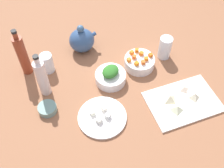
% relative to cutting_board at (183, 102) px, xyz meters
% --- Properties ---
extents(tabletop, '(1.90, 1.90, 0.03)m').
position_rel_cutting_board_xyz_m(tabletop, '(-0.28, 0.19, -0.02)').
color(tabletop, '#935E3F').
rests_on(tabletop, ground).
extents(cutting_board, '(0.33, 0.23, 0.01)m').
position_rel_cutting_board_xyz_m(cutting_board, '(0.00, 0.00, 0.00)').
color(cutting_board, white).
rests_on(cutting_board, tabletop).
extents(plate_tofu, '(0.22, 0.22, 0.01)m').
position_rel_cutting_board_xyz_m(plate_tofu, '(-0.38, 0.06, 0.00)').
color(plate_tofu, white).
rests_on(plate_tofu, tabletop).
extents(bowl_greens, '(0.15, 0.15, 0.05)m').
position_rel_cutting_board_xyz_m(bowl_greens, '(-0.27, 0.25, 0.02)').
color(bowl_greens, white).
rests_on(bowl_greens, tabletop).
extents(bowl_carrots, '(0.15, 0.15, 0.05)m').
position_rel_cutting_board_xyz_m(bowl_carrots, '(-0.09, 0.28, 0.02)').
color(bowl_carrots, white).
rests_on(bowl_carrots, tabletop).
extents(bowl_small_side, '(0.09, 0.09, 0.03)m').
position_rel_cutting_board_xyz_m(bowl_small_side, '(-0.60, 0.19, 0.01)').
color(bowl_small_side, gray).
rests_on(bowl_small_side, tabletop).
extents(teapot, '(0.15, 0.12, 0.16)m').
position_rel_cutting_board_xyz_m(teapot, '(-0.33, 0.51, 0.06)').
color(teapot, '#33527F').
rests_on(teapot, tabletop).
extents(bottle_0, '(0.05, 0.05, 0.27)m').
position_rel_cutting_board_xyz_m(bottle_0, '(-0.64, 0.46, 0.11)').
color(bottle_0, maroon).
rests_on(bottle_0, tabletop).
extents(bottle_1, '(0.05, 0.05, 0.25)m').
position_rel_cutting_board_xyz_m(bottle_1, '(-0.58, 0.30, 0.10)').
color(bottle_1, silver).
rests_on(bottle_1, tabletop).
extents(drinking_glass_0, '(0.07, 0.07, 0.13)m').
position_rel_cutting_board_xyz_m(drinking_glass_0, '(0.06, 0.30, 0.06)').
color(drinking_glass_0, white).
rests_on(drinking_glass_0, tabletop).
extents(drinking_glass_1, '(0.06, 0.06, 0.11)m').
position_rel_cutting_board_xyz_m(drinking_glass_1, '(-0.53, 0.43, 0.05)').
color(drinking_glass_1, white).
rests_on(drinking_glass_1, tabletop).
extents(carrot_cube_0, '(0.02, 0.02, 0.02)m').
position_rel_cutting_board_xyz_m(carrot_cube_0, '(-0.04, 0.28, 0.06)').
color(carrot_cube_0, orange).
rests_on(carrot_cube_0, bowl_carrots).
extents(carrot_cube_1, '(0.02, 0.02, 0.02)m').
position_rel_cutting_board_xyz_m(carrot_cube_1, '(-0.07, 0.26, 0.06)').
color(carrot_cube_1, orange).
rests_on(carrot_cube_1, bowl_carrots).
extents(carrot_cube_2, '(0.02, 0.02, 0.02)m').
position_rel_cutting_board_xyz_m(carrot_cube_2, '(-0.09, 0.25, 0.06)').
color(carrot_cube_2, orange).
rests_on(carrot_cube_2, bowl_carrots).
extents(carrot_cube_3, '(0.03, 0.03, 0.02)m').
position_rel_cutting_board_xyz_m(carrot_cube_3, '(-0.07, 0.31, 0.06)').
color(carrot_cube_3, orange).
rests_on(carrot_cube_3, bowl_carrots).
extents(carrot_cube_4, '(0.03, 0.03, 0.02)m').
position_rel_cutting_board_xyz_m(carrot_cube_4, '(-0.12, 0.30, 0.06)').
color(carrot_cube_4, orange).
rests_on(carrot_cube_4, bowl_carrots).
extents(carrot_cube_5, '(0.02, 0.02, 0.02)m').
position_rel_cutting_board_xyz_m(carrot_cube_5, '(-0.09, 0.34, 0.06)').
color(carrot_cube_5, orange).
rests_on(carrot_cube_5, bowl_carrots).
extents(carrot_cube_6, '(0.02, 0.02, 0.02)m').
position_rel_cutting_board_xyz_m(carrot_cube_6, '(-0.13, 0.25, 0.06)').
color(carrot_cube_6, orange).
rests_on(carrot_cube_6, bowl_carrots).
extents(carrot_cube_7, '(0.02, 0.02, 0.02)m').
position_rel_cutting_board_xyz_m(carrot_cube_7, '(-0.12, 0.33, 0.06)').
color(carrot_cube_7, orange).
rests_on(carrot_cube_7, bowl_carrots).
extents(carrot_cube_8, '(0.02, 0.02, 0.02)m').
position_rel_cutting_board_xyz_m(carrot_cube_8, '(-0.15, 0.29, 0.06)').
color(carrot_cube_8, orange).
rests_on(carrot_cube_8, bowl_carrots).
extents(chopped_greens_mound, '(0.11, 0.11, 0.04)m').
position_rel_cutting_board_xyz_m(chopped_greens_mound, '(-0.27, 0.25, 0.07)').
color(chopped_greens_mound, '#307627').
rests_on(chopped_greens_mound, bowl_greens).
extents(tofu_cube_0, '(0.02, 0.02, 0.02)m').
position_rel_cutting_board_xyz_m(tofu_cube_0, '(-0.41, 0.09, 0.02)').
color(tofu_cube_0, white).
rests_on(tofu_cube_0, plate_tofu).
extents(tofu_cube_1, '(0.03, 0.03, 0.02)m').
position_rel_cutting_board_xyz_m(tofu_cube_1, '(-0.36, 0.09, 0.02)').
color(tofu_cube_1, white).
rests_on(tofu_cube_1, plate_tofu).
extents(tofu_cube_2, '(0.03, 0.03, 0.02)m').
position_rel_cutting_board_xyz_m(tofu_cube_2, '(-0.36, 0.05, 0.02)').
color(tofu_cube_2, white).
rests_on(tofu_cube_2, plate_tofu).
extents(tofu_cube_3, '(0.03, 0.03, 0.02)m').
position_rel_cutting_board_xyz_m(tofu_cube_3, '(-0.40, 0.04, 0.02)').
color(tofu_cube_3, white).
rests_on(tofu_cube_3, plate_tofu).
extents(dumpling_0, '(0.04, 0.04, 0.02)m').
position_rel_cutting_board_xyz_m(dumpling_0, '(0.04, 0.06, 0.02)').
color(dumpling_0, beige).
rests_on(dumpling_0, cutting_board).
extents(dumpling_1, '(0.05, 0.05, 0.03)m').
position_rel_cutting_board_xyz_m(dumpling_1, '(0.06, -0.00, 0.02)').
color(dumpling_1, beige).
rests_on(dumpling_1, cutting_board).
extents(dumpling_2, '(0.06, 0.07, 0.03)m').
position_rel_cutting_board_xyz_m(dumpling_2, '(-0.05, -0.03, 0.02)').
color(dumpling_2, beige).
rests_on(dumpling_2, cutting_board).
extents(dumpling_3, '(0.07, 0.07, 0.03)m').
position_rel_cutting_board_xyz_m(dumpling_3, '(-0.06, 0.03, 0.02)').
color(dumpling_3, beige).
rests_on(dumpling_3, cutting_board).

